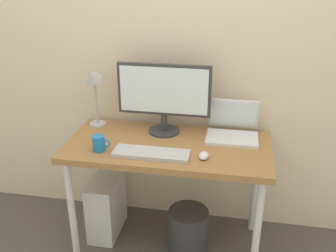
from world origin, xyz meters
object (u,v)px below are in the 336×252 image
mouse (204,156)px  wastebasket (188,230)px  monitor (164,94)px  keyboard (151,153)px  computer_tower (106,205)px  coffee_mug (99,143)px  desk (168,155)px  laptop (233,128)px  desk_lamp (93,84)px

mouse → wastebasket: (-0.09, 0.09, -0.61)m
monitor → wastebasket: 0.90m
keyboard → monitor: bearing=88.1°
computer_tower → coffee_mug: bearing=-73.4°
desk → coffee_mug: coffee_mug is taller
desk → laptop: 0.45m
desk → laptop: laptop is taller
desk_lamp → computer_tower: bearing=-58.4°
laptop → mouse: 0.36m
desk → coffee_mug: (-0.38, -0.16, 0.12)m
desk_lamp → monitor: bearing=-0.1°
mouse → laptop: bearing=65.8°
mouse → coffee_mug: coffee_mug is taller
mouse → coffee_mug: (-0.61, -0.02, 0.03)m
keyboard → laptop: bearing=37.9°
mouse → wastebasket: bearing=134.6°
laptop → desk_lamp: size_ratio=0.75×
keyboard → wastebasket: 0.65m
laptop → wastebasket: size_ratio=1.07×
desk → keyboard: keyboard is taller
keyboard → wastebasket: size_ratio=1.47×
desk_lamp → keyboard: desk_lamp is taller
wastebasket → computer_tower: bearing=171.2°
laptop → keyboard: bearing=-142.1°
laptop → computer_tower: bearing=-169.7°
coffee_mug → computer_tower: bearing=106.6°
monitor → computer_tower: size_ratio=1.40×
keyboard → mouse: bearing=3.7°
desk → mouse: 0.29m
desk → keyboard: 0.20m
desk_lamp → wastebasket: 1.13m
laptop → computer_tower: 1.02m
desk → mouse: bearing=-31.4°
desk → computer_tower: size_ratio=2.96×
desk → mouse: size_ratio=13.80×
laptop → mouse: size_ratio=3.56×
keyboard → mouse: mouse is taller
laptop → wastebasket: (-0.24, -0.24, -0.65)m
desk_lamp → wastebasket: size_ratio=1.41×
desk → wastebasket: 0.54m
computer_tower → monitor: bearing=18.7°
monitor → mouse: 0.49m
laptop → coffee_mug: (-0.76, -0.35, -0.01)m
desk → computer_tower: (-0.44, 0.04, -0.46)m
desk_lamp → coffee_mug: (0.14, -0.33, -0.25)m
keyboard → computer_tower: size_ratio=1.05×
keyboard → mouse: size_ratio=4.89×
desk → computer_tower: bearing=174.9°
monitor → laptop: bearing=2.5°
monitor → keyboard: size_ratio=1.34×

